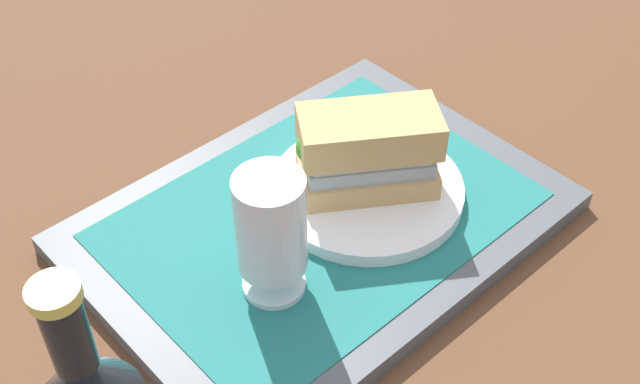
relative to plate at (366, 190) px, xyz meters
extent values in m
plane|color=brown|center=(0.05, -0.01, -0.03)|extent=(3.00, 3.00, 0.00)
cube|color=#4C5156|center=(0.05, -0.01, -0.02)|extent=(0.44, 0.32, 0.02)
cube|color=#1E6B66|center=(0.05, -0.01, -0.01)|extent=(0.38, 0.27, 0.00)
cylinder|color=white|center=(0.00, 0.00, 0.00)|extent=(0.19, 0.19, 0.01)
cube|color=tan|center=(0.00, 0.00, 0.02)|extent=(0.14, 0.13, 0.02)
cube|color=#9EA3A8|center=(0.00, 0.00, 0.04)|extent=(0.13, 0.11, 0.02)
cube|color=silver|center=(0.00, 0.00, 0.05)|extent=(0.12, 0.10, 0.01)
sphere|color=#47932D|center=(0.04, -0.03, 0.06)|extent=(0.04, 0.04, 0.04)
cube|color=tan|center=(0.00, 0.00, 0.07)|extent=(0.14, 0.13, 0.04)
cylinder|color=silver|center=(0.14, 0.03, 0.00)|extent=(0.06, 0.06, 0.01)
cylinder|color=silver|center=(0.14, 0.03, 0.01)|extent=(0.01, 0.01, 0.02)
cylinder|color=silver|center=(0.14, 0.03, 0.07)|extent=(0.06, 0.06, 0.09)
cylinder|color=gold|center=(0.14, 0.03, 0.05)|extent=(0.06, 0.06, 0.06)
cylinder|color=white|center=(0.14, 0.03, 0.08)|extent=(0.05, 0.05, 0.01)
cone|color=black|center=(0.35, 0.12, 0.16)|extent=(0.06, 0.06, 0.04)
cylinder|color=black|center=(0.35, 0.12, 0.20)|extent=(0.02, 0.02, 0.05)
cylinder|color=#BFB74C|center=(0.35, 0.12, 0.23)|extent=(0.03, 0.03, 0.01)
camera|label=1|loc=(0.43, 0.40, 0.55)|focal=46.18mm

